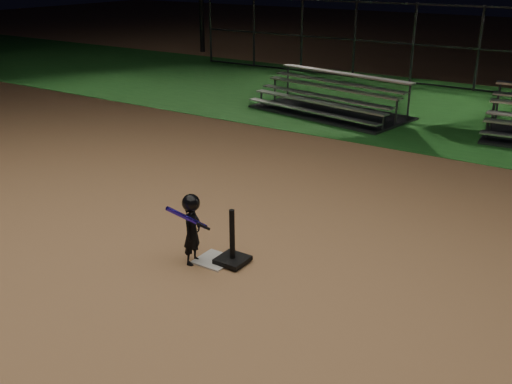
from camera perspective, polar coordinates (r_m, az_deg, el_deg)
name	(u,v)px	position (r m, az deg, el deg)	size (l,w,h in m)	color
ground	(214,261)	(7.84, -4.05, -6.68)	(80.00, 80.00, 0.00)	#B37E51
grass_strip	(443,110)	(16.44, 17.69, 7.54)	(60.00, 8.00, 0.01)	#1A501A
home_plate	(214,260)	(7.83, -4.06, -6.60)	(0.45, 0.45, 0.02)	beige
batting_tee	(232,253)	(7.69, -2.30, -5.89)	(0.38, 0.38, 0.74)	black
child_batter	(192,227)	(7.60, -6.23, -3.39)	(0.40, 0.55, 0.96)	black
bleacher_left	(329,106)	(15.40, 7.13, 8.24)	(4.27, 2.62, 0.98)	silver
backstop_fence	(479,49)	(19.09, 20.78, 12.81)	(20.08, 0.08, 2.50)	#38383D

